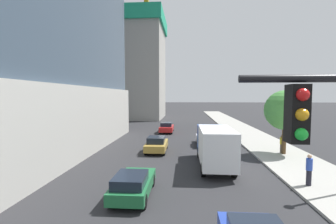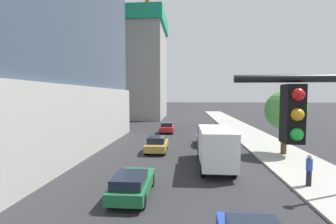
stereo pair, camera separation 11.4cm
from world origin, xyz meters
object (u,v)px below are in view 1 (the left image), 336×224
at_px(car_gold, 157,144).
at_px(car_red, 167,128).
at_px(construction_building, 131,62).
at_px(car_silver, 206,138).
at_px(pedestrian_yellow_shirt, 282,144).
at_px(pedestrian_blue_shirt, 309,169).
at_px(car_green, 133,184).
at_px(street_tree, 285,110).
at_px(box_truck, 215,144).

bearing_deg(car_gold, car_red, 90.00).
distance_m(construction_building, car_silver, 36.37).
relative_size(car_red, pedestrian_yellow_shirt, 2.59).
height_order(construction_building, car_gold, construction_building).
bearing_deg(pedestrian_blue_shirt, car_red, 115.86).
xyz_separation_m(car_silver, car_gold, (-4.86, -3.48, 0.00)).
relative_size(car_gold, car_green, 0.97).
xyz_separation_m(car_red, pedestrian_yellow_shirt, (11.28, -12.17, 0.25)).
bearing_deg(car_silver, pedestrian_yellow_shirt, -30.54).
xyz_separation_m(car_green, pedestrian_yellow_shirt, (11.28, 9.86, 0.28)).
height_order(car_gold, car_green, car_gold).
distance_m(car_gold, car_green, 10.17).
xyz_separation_m(street_tree, pedestrian_blue_shirt, (-1.64, -7.65, -2.92)).
xyz_separation_m(construction_building, street_tree, (21.55, -34.70, -9.23)).
bearing_deg(pedestrian_yellow_shirt, car_silver, 149.46).
distance_m(car_green, pedestrian_blue_shirt, 9.93).
relative_size(construction_building, pedestrian_yellow_shirt, 20.37).
xyz_separation_m(car_silver, pedestrian_blue_shirt, (4.87, -11.69, 0.36)).
height_order(car_red, box_truck, box_truck).
relative_size(car_silver, car_green, 1.01).
height_order(construction_building, car_red, construction_building).
xyz_separation_m(car_silver, car_red, (-4.86, 8.38, 0.01)).
distance_m(pedestrian_blue_shirt, pedestrian_yellow_shirt, 8.05).
height_order(street_tree, pedestrian_blue_shirt, street_tree).
distance_m(car_silver, car_gold, 5.98).
bearing_deg(box_truck, construction_building, 111.26).
bearing_deg(box_truck, pedestrian_blue_shirt, -37.08).
relative_size(car_silver, box_truck, 0.60).
height_order(street_tree, car_green, street_tree).
bearing_deg(street_tree, pedestrian_blue_shirt, -102.07).
height_order(box_truck, pedestrian_yellow_shirt, box_truck).
distance_m(car_silver, car_green, 14.49).
distance_m(car_silver, pedestrian_yellow_shirt, 7.47).
relative_size(street_tree, pedestrian_yellow_shirt, 3.43).
relative_size(street_tree, car_red, 1.32).
height_order(street_tree, pedestrian_yellow_shirt, street_tree).
distance_m(street_tree, car_red, 17.14).
xyz_separation_m(car_green, box_truck, (4.86, 5.64, 1.01)).
bearing_deg(car_red, box_truck, -73.49).
distance_m(street_tree, car_green, 15.24).
bearing_deg(car_silver, pedestrian_blue_shirt, -67.37).
bearing_deg(pedestrian_yellow_shirt, car_gold, 178.42).
height_order(car_silver, car_red, car_red).
bearing_deg(car_green, construction_building, 102.95).
bearing_deg(car_green, car_silver, 70.42).
bearing_deg(box_truck, car_gold, 137.03).
height_order(box_truck, pedestrian_blue_shirt, box_truck).
bearing_deg(box_truck, pedestrian_yellow_shirt, 33.23).
bearing_deg(car_silver, box_truck, -90.00).
xyz_separation_m(box_truck, pedestrian_blue_shirt, (4.87, -3.68, -0.63)).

